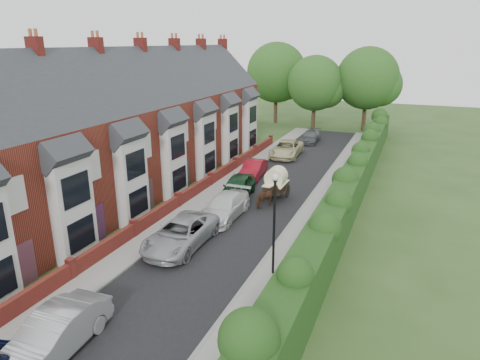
% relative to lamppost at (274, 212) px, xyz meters
% --- Properties ---
extents(ground, '(140.00, 140.00, 0.00)m').
position_rel_lamppost_xyz_m(ground, '(-3.40, -4.00, -3.30)').
color(ground, '#2D4C1E').
rests_on(ground, ground).
extents(road, '(6.00, 58.00, 0.02)m').
position_rel_lamppost_xyz_m(road, '(-3.90, 7.00, -3.29)').
color(road, black).
rests_on(road, ground).
extents(pavement_hedge_side, '(2.20, 58.00, 0.12)m').
position_rel_lamppost_xyz_m(pavement_hedge_side, '(0.20, 7.00, -3.24)').
color(pavement_hedge_side, gray).
rests_on(pavement_hedge_side, ground).
extents(pavement_house_side, '(1.70, 58.00, 0.12)m').
position_rel_lamppost_xyz_m(pavement_house_side, '(-7.75, 7.00, -3.24)').
color(pavement_house_side, gray).
rests_on(pavement_house_side, ground).
extents(kerb_hedge_side, '(0.18, 58.00, 0.13)m').
position_rel_lamppost_xyz_m(kerb_hedge_side, '(-0.85, 7.00, -3.23)').
color(kerb_hedge_side, gray).
rests_on(kerb_hedge_side, ground).
extents(kerb_house_side, '(0.18, 58.00, 0.13)m').
position_rel_lamppost_xyz_m(kerb_house_side, '(-6.95, 7.00, -3.23)').
color(kerb_house_side, gray).
rests_on(kerb_house_side, ground).
extents(hedge, '(2.10, 58.00, 2.85)m').
position_rel_lamppost_xyz_m(hedge, '(2.00, 7.00, -1.70)').
color(hedge, '#193C13').
rests_on(hedge, ground).
extents(terrace_row, '(9.05, 40.50, 11.50)m').
position_rel_lamppost_xyz_m(terrace_row, '(-14.27, 5.98, 1.18)').
color(terrace_row, maroon).
rests_on(terrace_row, ground).
extents(garden_wall_row, '(0.35, 40.35, 1.10)m').
position_rel_lamppost_xyz_m(garden_wall_row, '(-8.75, 6.00, -2.84)').
color(garden_wall_row, maroon).
rests_on(garden_wall_row, ground).
extents(lamppost, '(0.32, 0.32, 5.16)m').
position_rel_lamppost_xyz_m(lamppost, '(0.00, 0.00, 0.00)').
color(lamppost, black).
rests_on(lamppost, ground).
extents(tree_far_left, '(7.14, 6.80, 9.29)m').
position_rel_lamppost_xyz_m(tree_far_left, '(-6.05, 36.08, 2.41)').
color(tree_far_left, '#332316').
rests_on(tree_far_left, ground).
extents(tree_far_right, '(7.98, 7.60, 10.31)m').
position_rel_lamppost_xyz_m(tree_far_right, '(-0.01, 38.08, 3.02)').
color(tree_far_right, '#332316').
rests_on(tree_far_right, ground).
extents(tree_far_back, '(8.40, 8.00, 10.82)m').
position_rel_lamppost_xyz_m(tree_far_back, '(-11.99, 39.08, 3.32)').
color(tree_far_back, '#332316').
rests_on(tree_far_back, ground).
extents(car_silver_a, '(1.98, 4.95, 1.60)m').
position_rel_lamppost_xyz_m(car_silver_a, '(-5.59, -8.20, -2.50)').
color(car_silver_a, '#9D9DA1').
rests_on(car_silver_a, ground).
extents(car_silver_b, '(2.62, 5.57, 1.54)m').
position_rel_lamppost_xyz_m(car_silver_b, '(-5.65, 1.00, -2.53)').
color(car_silver_b, '#9FA1A6').
rests_on(car_silver_b, ground).
extents(car_white, '(2.08, 5.09, 1.47)m').
position_rel_lamppost_xyz_m(car_white, '(-5.12, 5.67, -2.56)').
color(car_white, silver).
rests_on(car_white, ground).
extents(car_green, '(2.49, 4.90, 1.60)m').
position_rel_lamppost_xyz_m(car_green, '(-5.76, 9.40, -2.50)').
color(car_green, '#10371B').
rests_on(car_green, ground).
extents(car_red, '(1.91, 4.44, 1.42)m').
position_rel_lamppost_xyz_m(car_red, '(-6.40, 14.36, -2.59)').
color(car_red, maroon).
rests_on(car_red, ground).
extents(car_beige, '(2.86, 5.66, 1.54)m').
position_rel_lamppost_xyz_m(car_beige, '(-5.79, 22.01, -2.53)').
color(car_beige, beige).
rests_on(car_beige, ground).
extents(car_grey, '(1.94, 4.47, 1.28)m').
position_rel_lamppost_xyz_m(car_grey, '(-5.07, 29.00, -2.66)').
color(car_grey, '#515258').
rests_on(car_grey, ground).
extents(horse, '(1.42, 1.97, 1.52)m').
position_rel_lamppost_xyz_m(horse, '(-3.12, 8.26, -2.54)').
color(horse, '#472B1A').
rests_on(horse, ground).
extents(horse_cart, '(1.47, 3.26, 2.35)m').
position_rel_lamppost_xyz_m(horse_cart, '(-3.12, 10.20, -1.95)').
color(horse_cart, black).
rests_on(horse_cart, ground).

